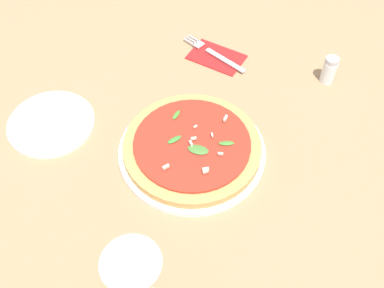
% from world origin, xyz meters
% --- Properties ---
extents(ground_plane, '(6.00, 6.00, 0.00)m').
position_xyz_m(ground_plane, '(0.00, 0.00, 0.00)').
color(ground_plane, '#9E7A56').
extents(pizza_arugula_main, '(0.30, 0.30, 0.05)m').
position_xyz_m(pizza_arugula_main, '(-0.03, 0.04, 0.02)').
color(pizza_arugula_main, white).
rests_on(pizza_arugula_main, ground_plane).
extents(wine_glass, '(0.08, 0.08, 0.17)m').
position_xyz_m(wine_glass, '(-0.07, 0.36, 0.12)').
color(wine_glass, white).
rests_on(wine_glass, ground_plane).
extents(napkin, '(0.14, 0.10, 0.01)m').
position_xyz_m(napkin, '(0.02, -0.26, 0.00)').
color(napkin, '#B21E1E').
rests_on(napkin, ground_plane).
extents(fork, '(0.18, 0.09, 0.00)m').
position_xyz_m(fork, '(0.02, -0.27, 0.01)').
color(fork, silver).
rests_on(fork, ground_plane).
extents(side_plate_white, '(0.19, 0.19, 0.02)m').
position_xyz_m(side_plate_white, '(0.28, 0.07, 0.01)').
color(side_plate_white, white).
rests_on(side_plate_white, ground_plane).
extents(shaker_pepper, '(0.03, 0.03, 0.07)m').
position_xyz_m(shaker_pepper, '(-0.25, -0.28, 0.03)').
color(shaker_pepper, silver).
rests_on(shaker_pepper, ground_plane).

